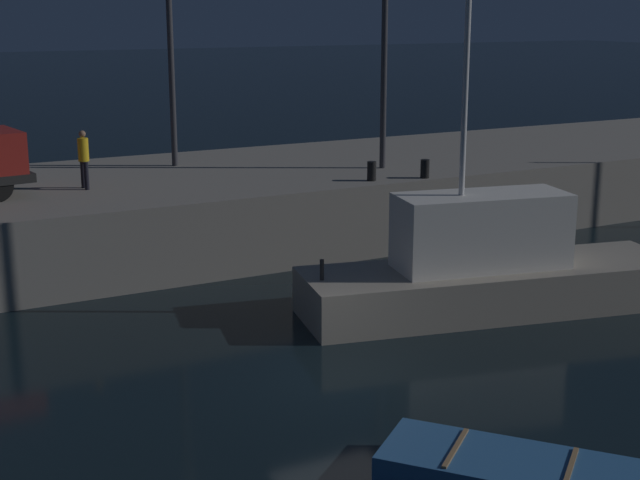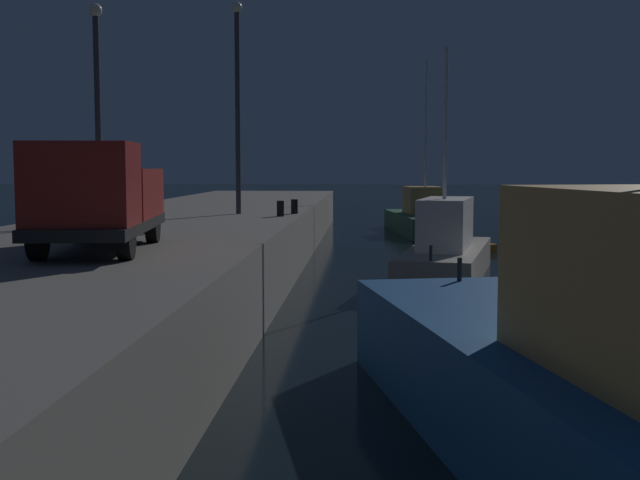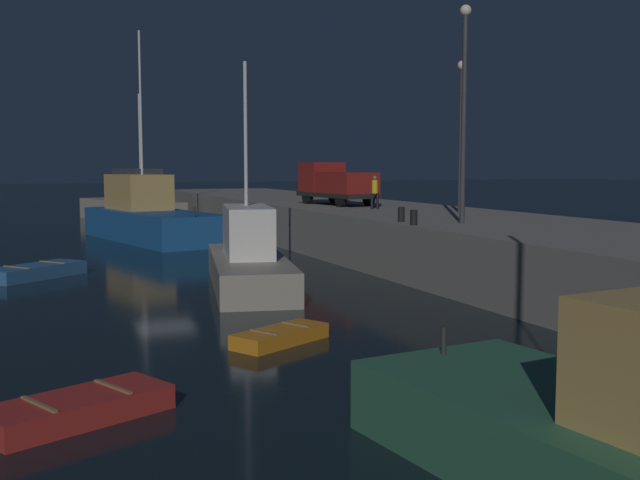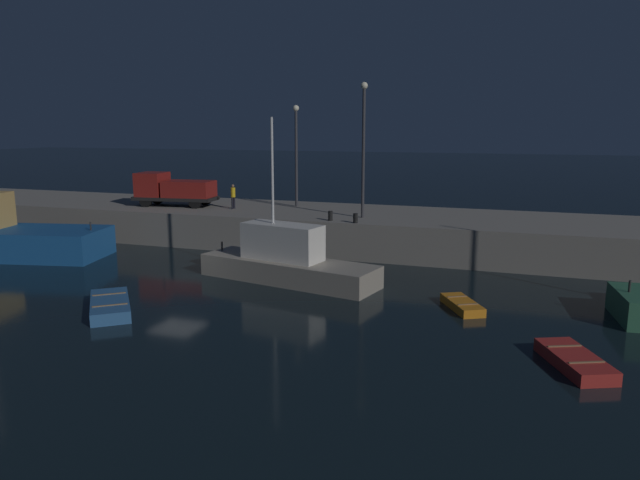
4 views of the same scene
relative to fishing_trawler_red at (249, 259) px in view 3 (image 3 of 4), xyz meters
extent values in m
plane|color=black|center=(-5.36, -2.15, -1.05)|extent=(320.00, 320.00, 0.00)
cube|color=gray|center=(-5.36, 10.10, 0.09)|extent=(74.59, 9.09, 2.28)
cube|color=gray|center=(0.11, -0.02, -0.47)|extent=(10.08, 4.65, 1.15)
cube|color=silver|center=(-0.24, 0.05, 1.03)|extent=(4.53, 2.52, 1.86)
cylinder|color=silver|center=(-0.81, 0.17, 4.68)|extent=(0.14, 0.14, 5.44)
cylinder|color=#262626|center=(-4.27, 0.92, 0.35)|extent=(0.10, 0.10, 0.50)
cube|color=#195193|center=(-18.99, -0.21, -0.16)|extent=(13.33, 6.80, 1.77)
cube|color=tan|center=(-21.13, -0.67, 1.81)|extent=(5.10, 3.71, 2.18)
cylinder|color=silver|center=(-20.48, -0.53, 7.24)|extent=(0.14, 0.14, 8.69)
cylinder|color=#262626|center=(-13.27, 1.03, 0.97)|extent=(0.10, 0.10, 0.50)
cylinder|color=#262626|center=(15.91, -1.23, 0.41)|extent=(0.10, 0.10, 0.50)
cube|color=gray|center=(-35.77, 0.98, -0.21)|extent=(13.09, 6.92, 1.68)
cube|color=#33383D|center=(-34.36, 1.37, 1.91)|extent=(4.91, 3.40, 2.55)
cylinder|color=silver|center=(-33.79, 1.53, 6.08)|extent=(0.14, 0.14, 5.79)
cylinder|color=#262626|center=(-30.20, 2.52, 0.89)|extent=(0.10, 0.10, 0.50)
cube|color=orange|center=(9.23, -1.98, -0.86)|extent=(2.21, 2.89, 0.38)
cube|color=olive|center=(8.94, -1.45, -0.65)|extent=(0.84, 0.51, 0.04)
cube|color=olive|center=(9.52, -2.51, -0.65)|extent=(0.84, 0.51, 0.04)
cube|color=#2D6099|center=(-5.34, -7.39, -0.78)|extent=(3.82, 4.18, 0.53)
cube|color=olive|center=(-4.77, -8.08, -0.50)|extent=(1.16, 0.97, 0.04)
cube|color=olive|center=(-5.91, -6.69, -0.50)|extent=(1.16, 0.97, 0.04)
cube|color=#B22823|center=(13.47, -7.34, -0.82)|extent=(2.58, 3.55, 0.45)
cube|color=olive|center=(13.77, -8.00, -0.58)|extent=(1.14, 0.57, 0.04)
cube|color=olive|center=(13.18, -6.68, -0.58)|extent=(1.14, 0.57, 0.04)
cylinder|color=#38383D|center=(-4.04, 11.83, 4.63)|extent=(0.20, 0.20, 6.78)
sphere|color=#F9EFCC|center=(-4.04, 11.83, 8.20)|extent=(0.44, 0.44, 0.44)
cylinder|color=#38383D|center=(1.90, 8.14, 5.22)|extent=(0.20, 0.20, 7.97)
sphere|color=#F9EFCC|center=(1.90, 8.14, 9.38)|extent=(0.44, 0.44, 0.44)
cylinder|color=black|center=(-14.17, 7.93, 1.69)|extent=(0.93, 0.38, 0.90)
cylinder|color=black|center=(-14.38, 9.70, 1.69)|extent=(0.93, 0.38, 0.90)
cylinder|color=black|center=(-10.37, 8.38, 1.69)|extent=(0.93, 0.38, 0.90)
cylinder|color=black|center=(-10.58, 10.15, 1.69)|extent=(0.93, 0.38, 0.90)
cube|color=black|center=(-12.37, 9.04, 1.81)|extent=(6.18, 2.81, 0.25)
cube|color=maroon|center=(-14.15, 8.83, 2.79)|extent=(2.15, 2.33, 1.71)
cube|color=maroon|center=(-11.31, 9.17, 2.51)|extent=(3.69, 2.51, 1.15)
cylinder|color=black|center=(-7.75, 8.96, 1.65)|extent=(0.14, 0.14, 0.82)
cylinder|color=black|center=(-7.77, 9.28, 1.65)|extent=(0.14, 0.14, 0.82)
cylinder|color=yellow|center=(-7.76, 9.12, 2.39)|extent=(0.33, 0.33, 0.68)
sphere|color=#8C664C|center=(-7.76, 9.12, 2.85)|extent=(0.20, 0.20, 0.20)
cylinder|color=black|center=(0.35, 6.29, 1.53)|extent=(0.28, 0.28, 0.60)
cylinder|color=black|center=(2.06, 5.90, 1.53)|extent=(0.28, 0.28, 0.58)
camera|label=1|loc=(-14.24, -17.63, 6.35)|focal=51.76mm
camera|label=2|loc=(-30.43, 3.02, 3.16)|focal=45.49mm
camera|label=3|loc=(27.56, -8.40, 3.55)|focal=43.15mm
camera|label=4|loc=(11.49, -27.85, 6.93)|focal=33.16mm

